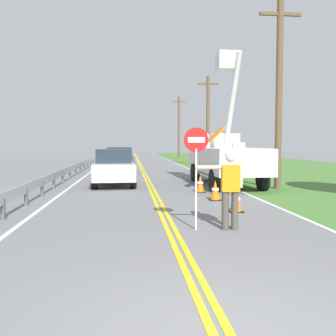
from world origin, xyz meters
TOP-DOWN VIEW (x-y plane):
  - grass_verge_right at (11.60, 20.00)m, footprint 16.00×110.00m
  - centerline_yellow_left at (-0.09, 20.00)m, footprint 0.11×110.00m
  - centerline_yellow_right at (0.09, 20.00)m, footprint 0.11×110.00m
  - edge_line_right at (3.60, 20.00)m, footprint 0.12×110.00m
  - edge_line_left at (-3.60, 20.00)m, footprint 0.12×110.00m
  - flagger_worker at (1.33, 4.88)m, footprint 1.09×0.27m
  - stop_sign_paddle at (0.56, 4.94)m, footprint 0.56×0.04m
  - utility_bucket_truck at (3.51, 14.49)m, footprint 2.67×6.85m
  - oncoming_sedan_nearest at (-1.67, 14.54)m, footprint 2.05×4.17m
  - oncoming_sedan_second at (-1.62, 22.92)m, footprint 2.03×4.16m
  - utility_pole_near at (5.46, 12.61)m, footprint 1.80×0.28m
  - utility_pole_mid at (5.57, 28.52)m, footprint 1.80×0.28m
  - utility_pole_far at (5.63, 48.31)m, footprint 1.80×0.28m
  - traffic_cone_lead at (2.10, 7.13)m, footprint 0.40×0.40m
  - traffic_cone_mid at (2.01, 9.45)m, footprint 0.40×0.40m
  - traffic_cone_tail at (1.89, 11.70)m, footprint 0.40×0.40m
  - guardrail_left_shoulder at (-4.20, 16.88)m, footprint 0.10×32.00m

SIDE VIEW (x-z plane):
  - grass_verge_right at x=11.60m, z-range 0.00..0.01m
  - centerline_yellow_left at x=-0.09m, z-range 0.00..0.01m
  - centerline_yellow_right at x=0.09m, z-range 0.00..0.01m
  - edge_line_right at x=3.60m, z-range 0.00..0.01m
  - edge_line_left at x=-3.60m, z-range 0.00..0.01m
  - traffic_cone_lead at x=2.10m, z-range -0.01..0.69m
  - traffic_cone_mid at x=2.01m, z-range -0.01..0.69m
  - traffic_cone_tail at x=1.89m, z-range -0.01..0.69m
  - guardrail_left_shoulder at x=-4.20m, z-range 0.16..0.87m
  - oncoming_sedan_nearest at x=-1.67m, z-range -0.02..1.68m
  - oncoming_sedan_second at x=-1.62m, z-range -0.02..1.68m
  - flagger_worker at x=1.33m, z-range 0.13..1.96m
  - utility_bucket_truck at x=3.51m, z-range -1.63..4.50m
  - stop_sign_paddle at x=0.56m, z-range 0.54..2.87m
  - utility_pole_mid at x=5.57m, z-range 0.18..7.69m
  - utility_pole_near at x=5.46m, z-range 0.18..8.22m
  - utility_pole_far at x=5.63m, z-range 0.18..8.29m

